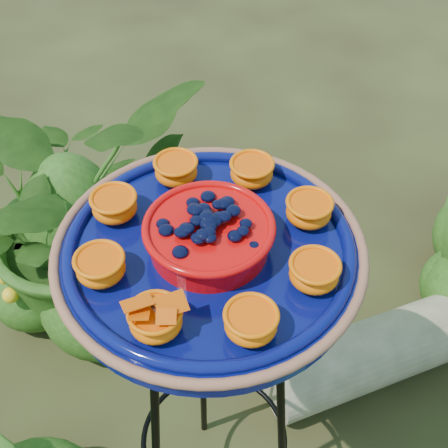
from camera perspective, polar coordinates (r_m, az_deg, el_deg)
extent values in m
torus|color=black|center=(0.94, -1.30, -4.22)|extent=(0.30, 0.30, 0.02)
torus|color=black|center=(1.41, -0.91, -18.99)|extent=(0.37, 0.37, 0.01)
cylinder|color=black|center=(1.37, -2.00, -11.39)|extent=(0.03, 0.08, 0.86)
cylinder|color=black|center=(1.28, 5.28, -18.34)|extent=(0.08, 0.04, 0.86)
cylinder|color=#070D56|center=(0.91, -1.33, -2.96)|extent=(0.52, 0.52, 0.04)
torus|color=#A06348|center=(0.90, -1.35, -2.22)|extent=(0.46, 0.46, 0.02)
torus|color=#070D56|center=(0.90, -1.35, -2.06)|extent=(0.42, 0.42, 0.02)
cylinder|color=red|center=(0.88, -1.37, -1.21)|extent=(0.20, 0.20, 0.04)
torus|color=red|center=(0.87, -1.39, -0.24)|extent=(0.19, 0.19, 0.01)
ellipsoid|color=black|center=(0.87, -1.40, 0.03)|extent=(0.15, 0.15, 0.03)
ellipsoid|color=#E85D02|center=(0.93, 7.74, 1.07)|extent=(0.07, 0.07, 0.03)
cylinder|color=#F14D04|center=(0.92, 7.84, 1.83)|extent=(0.06, 0.06, 0.01)
ellipsoid|color=#E85D02|center=(0.99, 2.55, 4.63)|extent=(0.07, 0.07, 0.03)
cylinder|color=#F14D04|center=(0.98, 2.58, 5.39)|extent=(0.06, 0.06, 0.01)
ellipsoid|color=#E85D02|center=(1.00, -4.39, 4.78)|extent=(0.07, 0.07, 0.03)
cylinder|color=#F14D04|center=(0.99, -4.45, 5.53)|extent=(0.06, 0.06, 0.01)
ellipsoid|color=#E85D02|center=(0.95, -9.96, 1.49)|extent=(0.07, 0.07, 0.03)
cylinder|color=#F14D04|center=(0.94, -10.09, 2.24)|extent=(0.06, 0.06, 0.01)
ellipsoid|color=#E85D02|center=(0.87, -11.20, -4.02)|extent=(0.07, 0.07, 0.03)
cylinder|color=#F14D04|center=(0.85, -11.36, -3.28)|extent=(0.06, 0.06, 0.01)
ellipsoid|color=#E85D02|center=(0.80, -6.25, -8.86)|extent=(0.07, 0.07, 0.03)
cylinder|color=#F14D04|center=(0.79, -6.35, -8.14)|extent=(0.06, 0.06, 0.01)
ellipsoid|color=#E85D02|center=(0.80, 2.47, -9.15)|extent=(0.07, 0.07, 0.03)
cylinder|color=#F14D04|center=(0.78, 2.50, -8.43)|extent=(0.06, 0.06, 0.01)
ellipsoid|color=#E85D02|center=(0.85, 8.22, -4.58)|extent=(0.07, 0.07, 0.03)
cylinder|color=#F14D04|center=(0.84, 8.34, -3.83)|extent=(0.06, 0.06, 0.01)
cylinder|color=black|center=(0.78, -6.40, -7.72)|extent=(0.02, 0.03, 0.00)
cube|color=#FF6405|center=(0.78, -7.97, -7.16)|extent=(0.05, 0.04, 0.01)
cube|color=#FF6405|center=(0.78, -4.83, -7.31)|extent=(0.05, 0.04, 0.01)
cylinder|color=tan|center=(1.79, 12.81, -11.68)|extent=(0.59, 0.40, 0.19)
imported|color=#1F4412|center=(1.77, -13.79, 1.64)|extent=(0.90, 0.91, 0.77)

